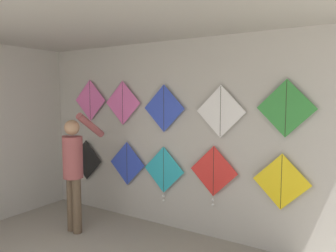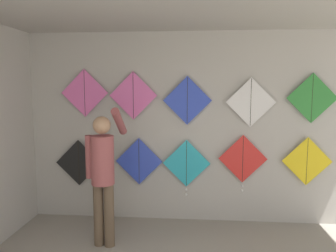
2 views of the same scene
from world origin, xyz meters
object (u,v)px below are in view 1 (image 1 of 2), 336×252
at_px(kite_1, 127,163).
at_px(kite_6, 123,103).
at_px(kite_3, 213,173).
at_px(kite_7, 164,108).
at_px(shopkeeper, 74,165).
at_px(kite_0, 86,160).
at_px(kite_4, 281,182).
at_px(kite_8, 221,112).
at_px(kite_9, 286,108).
at_px(kite_2, 164,171).
at_px(kite_5, 90,100).

relative_size(kite_1, kite_6, 1.00).
height_order(kite_3, kite_7, kite_7).
xyz_separation_m(kite_6, kite_7, (0.79, 0.00, -0.07)).
relative_size(shopkeeper, kite_0, 2.50).
distance_m(kite_4, kite_8, 1.17).
relative_size(kite_6, kite_9, 1.00).
bearing_deg(kite_3, shopkeeper, -155.37).
distance_m(kite_2, kite_3, 0.82).
relative_size(kite_0, kite_7, 1.00).
xyz_separation_m(kite_6, kite_9, (2.53, 0.00, -0.03)).
bearing_deg(kite_9, kite_7, 180.00).
bearing_deg(kite_1, kite_5, 180.00).
distance_m(kite_3, kite_9, 1.30).
xyz_separation_m(kite_0, kite_3, (2.45, -0.00, 0.09)).
distance_m(shopkeeper, kite_7, 1.55).
distance_m(kite_2, kite_6, 1.28).
distance_m(kite_7, kite_9, 1.74).
height_order(kite_0, kite_8, kite_8).
bearing_deg(kite_4, kite_0, 180.00).
distance_m(kite_3, kite_8, 0.85).
relative_size(kite_0, kite_5, 1.00).
distance_m(kite_0, kite_1, 0.93).
bearing_deg(kite_9, kite_1, 180.00).
xyz_separation_m(kite_2, kite_6, (-0.78, 0.00, 1.01)).
xyz_separation_m(kite_1, kite_3, (1.53, -0.00, 0.05)).
bearing_deg(kite_4, shopkeeper, -162.93).
height_order(shopkeeper, kite_5, kite_5).
bearing_deg(shopkeeper, kite_1, 77.78).
bearing_deg(kite_5, kite_7, 0.00).
relative_size(shopkeeper, kite_7, 2.50).
bearing_deg(kite_1, kite_4, 0.00).
relative_size(kite_0, kite_8, 1.00).
relative_size(kite_0, kite_1, 1.00).
height_order(kite_2, kite_6, kite_6).
distance_m(kite_5, kite_7, 1.52).
bearing_deg(kite_0, kite_8, 0.00).
relative_size(kite_0, kite_4, 1.00).
bearing_deg(kite_9, kite_0, 180.00).
height_order(kite_1, kite_3, kite_3).
bearing_deg(kite_3, kite_6, 179.98).
relative_size(kite_2, kite_7, 1.20).
xyz_separation_m(kite_3, kite_9, (0.93, 0.00, 0.90)).
distance_m(kite_3, kite_4, 0.90).
xyz_separation_m(kite_0, kite_4, (3.36, 0.00, 0.09)).
bearing_deg(kite_3, kite_4, 0.03).
xyz_separation_m(kite_4, kite_7, (-1.72, 0.00, 0.86)).
bearing_deg(kite_0, shopkeeper, -53.51).
distance_m(kite_5, kite_8, 2.42).
bearing_deg(kite_1, kite_6, 180.00).
height_order(kite_4, kite_8, kite_8).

